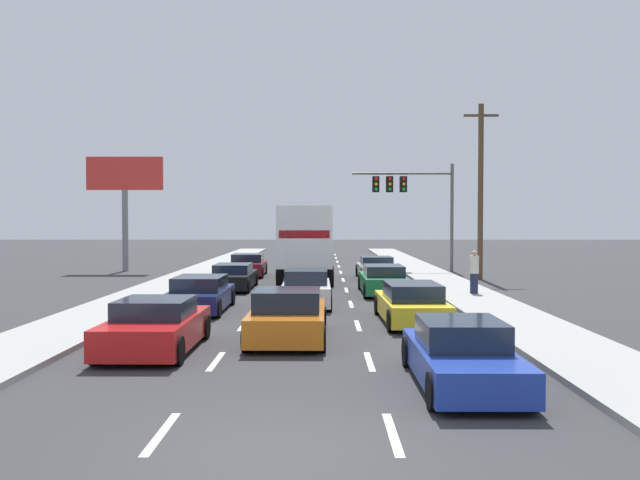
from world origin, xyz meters
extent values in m
plane|color=#333335|center=(0.00, 25.00, 0.00)|extent=(140.00, 140.00, 0.00)
cube|color=#9E9E99|center=(6.56, 20.00, 0.07)|extent=(2.62, 80.00, 0.14)
cube|color=#9E9E99|center=(-6.56, 20.00, 0.07)|extent=(2.62, 80.00, 0.14)
cube|color=silver|center=(-1.70, 0.87, 0.00)|extent=(0.14, 2.00, 0.01)
cube|color=silver|center=(-1.70, 5.87, 0.00)|extent=(0.14, 2.00, 0.01)
cube|color=silver|center=(-1.70, 10.87, 0.00)|extent=(0.14, 2.00, 0.01)
cube|color=silver|center=(-1.70, 15.87, 0.00)|extent=(0.14, 2.00, 0.01)
cube|color=silver|center=(-1.70, 20.87, 0.00)|extent=(0.14, 2.00, 0.01)
cube|color=silver|center=(-1.70, 25.87, 0.00)|extent=(0.14, 2.00, 0.01)
cube|color=silver|center=(-1.70, 30.87, 0.00)|extent=(0.14, 2.00, 0.01)
cube|color=silver|center=(-1.70, 35.87, 0.00)|extent=(0.14, 2.00, 0.01)
cube|color=silver|center=(-1.70, 40.87, 0.00)|extent=(0.14, 2.00, 0.01)
cube|color=silver|center=(-1.70, 45.87, 0.00)|extent=(0.14, 2.00, 0.01)
cube|color=silver|center=(-1.70, 50.87, 0.00)|extent=(0.14, 2.00, 0.01)
cube|color=silver|center=(1.70, 0.87, 0.00)|extent=(0.14, 2.00, 0.01)
cube|color=silver|center=(1.70, 5.87, 0.00)|extent=(0.14, 2.00, 0.01)
cube|color=silver|center=(1.70, 10.87, 0.00)|extent=(0.14, 2.00, 0.01)
cube|color=silver|center=(1.70, 15.87, 0.00)|extent=(0.14, 2.00, 0.01)
cube|color=silver|center=(1.70, 20.87, 0.00)|extent=(0.14, 2.00, 0.01)
cube|color=silver|center=(1.70, 25.87, 0.00)|extent=(0.14, 2.00, 0.01)
cube|color=silver|center=(1.70, 30.87, 0.00)|extent=(0.14, 2.00, 0.01)
cube|color=silver|center=(1.70, 35.87, 0.00)|extent=(0.14, 2.00, 0.01)
cube|color=silver|center=(1.70, 40.87, 0.00)|extent=(0.14, 2.00, 0.01)
cube|color=silver|center=(1.70, 45.87, 0.00)|extent=(0.14, 2.00, 0.01)
cube|color=silver|center=(1.70, 50.87, 0.00)|extent=(0.14, 2.00, 0.01)
cube|color=maroon|center=(-3.55, 28.27, 0.46)|extent=(1.94, 4.13, 0.64)
cube|color=#192333|center=(-3.55, 28.34, 1.01)|extent=(1.68, 2.04, 0.45)
cylinder|color=black|center=(-4.45, 29.75, 0.32)|extent=(0.23, 0.64, 0.64)
cylinder|color=black|center=(-2.71, 29.78, 0.32)|extent=(0.23, 0.64, 0.64)
cylinder|color=black|center=(-4.40, 26.75, 0.32)|extent=(0.23, 0.64, 0.64)
cylinder|color=black|center=(-2.65, 26.79, 0.32)|extent=(0.23, 0.64, 0.64)
cube|color=black|center=(-3.40, 21.28, 0.44)|extent=(1.78, 4.66, 0.60)
cube|color=#192333|center=(-3.40, 21.18, 0.94)|extent=(1.56, 2.14, 0.41)
cylinder|color=black|center=(-4.23, 23.05, 0.32)|extent=(0.22, 0.64, 0.64)
cylinder|color=black|center=(-2.58, 23.06, 0.32)|extent=(0.22, 0.64, 0.64)
cylinder|color=black|center=(-4.22, 19.50, 0.32)|extent=(0.22, 0.64, 0.64)
cylinder|color=black|center=(-2.57, 19.50, 0.32)|extent=(0.22, 0.64, 0.64)
cube|color=#141E4C|center=(-3.57, 14.02, 0.44)|extent=(1.83, 4.39, 0.60)
cube|color=#192333|center=(-3.57, 14.02, 0.97)|extent=(1.61, 2.26, 0.46)
cylinder|color=black|center=(-4.42, 15.67, 0.32)|extent=(0.22, 0.64, 0.64)
cylinder|color=black|center=(-2.71, 15.67, 0.32)|extent=(0.22, 0.64, 0.64)
cylinder|color=black|center=(-4.42, 12.38, 0.32)|extent=(0.22, 0.64, 0.64)
cylinder|color=black|center=(-2.71, 12.38, 0.32)|extent=(0.22, 0.64, 0.64)
cube|color=red|center=(-3.34, 7.04, 0.48)|extent=(1.90, 4.29, 0.68)
cube|color=#192333|center=(-3.34, 7.02, 1.04)|extent=(1.66, 1.88, 0.44)
cylinder|color=black|center=(-4.21, 8.63, 0.32)|extent=(0.22, 0.64, 0.64)
cylinder|color=black|center=(-2.45, 8.62, 0.32)|extent=(0.22, 0.64, 0.64)
cylinder|color=black|center=(-4.23, 5.45, 0.32)|extent=(0.22, 0.64, 0.64)
cylinder|color=black|center=(-2.47, 5.44, 0.32)|extent=(0.22, 0.64, 0.64)
cube|color=white|center=(-0.20, 23.61, 2.35)|extent=(2.56, 6.18, 2.80)
cube|color=red|center=(-0.17, 20.55, 2.49)|extent=(2.24, 0.06, 0.36)
cube|color=tan|center=(-0.25, 27.72, 1.38)|extent=(2.41, 2.09, 2.17)
cylinder|color=black|center=(-1.44, 27.71, 0.48)|extent=(0.31, 0.96, 0.96)
cylinder|color=black|center=(0.95, 27.73, 0.48)|extent=(0.31, 0.96, 0.96)
cylinder|color=black|center=(-1.39, 22.36, 0.48)|extent=(0.31, 0.96, 0.96)
cylinder|color=black|center=(1.01, 22.39, 0.48)|extent=(0.31, 0.96, 0.96)
cube|color=white|center=(0.05, 15.53, 0.48)|extent=(1.76, 4.40, 0.68)
cube|color=#192333|center=(0.05, 15.60, 1.06)|extent=(1.53, 2.15, 0.49)
cylinder|color=black|center=(-0.77, 17.17, 0.32)|extent=(0.23, 0.64, 0.64)
cylinder|color=black|center=(0.84, 17.18, 0.32)|extent=(0.23, 0.64, 0.64)
cylinder|color=black|center=(-0.74, 13.88, 0.32)|extent=(0.23, 0.64, 0.64)
cylinder|color=black|center=(0.86, 13.90, 0.32)|extent=(0.23, 0.64, 0.64)
cube|color=orange|center=(-0.24, 8.59, 0.48)|extent=(1.92, 4.47, 0.68)
cube|color=#192333|center=(-0.25, 8.28, 1.08)|extent=(1.68, 1.90, 0.52)
cylinder|color=black|center=(-1.12, 10.28, 0.32)|extent=(0.22, 0.64, 0.64)
cylinder|color=black|center=(0.65, 10.27, 0.32)|extent=(0.22, 0.64, 0.64)
cylinder|color=black|center=(-1.14, 6.92, 0.32)|extent=(0.22, 0.64, 0.64)
cylinder|color=black|center=(0.63, 6.91, 0.32)|extent=(0.22, 0.64, 0.64)
cube|color=#B7BABF|center=(3.48, 26.81, 0.43)|extent=(1.92, 4.27, 0.58)
cube|color=#192333|center=(3.48, 26.50, 0.96)|extent=(1.63, 1.87, 0.46)
cylinder|color=black|center=(2.59, 28.35, 0.32)|extent=(0.24, 0.65, 0.64)
cylinder|color=black|center=(4.27, 28.40, 0.32)|extent=(0.24, 0.65, 0.64)
cylinder|color=black|center=(2.68, 25.23, 0.32)|extent=(0.24, 0.65, 0.64)
cylinder|color=black|center=(4.36, 25.28, 0.32)|extent=(0.24, 0.65, 0.64)
cube|color=#196B38|center=(3.20, 19.43, 0.47)|extent=(1.81, 4.68, 0.65)
cube|color=#192333|center=(3.20, 19.07, 1.01)|extent=(1.58, 2.25, 0.44)
cylinder|color=black|center=(2.36, 21.21, 0.32)|extent=(0.22, 0.64, 0.64)
cylinder|color=black|center=(4.01, 21.22, 0.32)|extent=(0.22, 0.64, 0.64)
cylinder|color=black|center=(2.38, 17.65, 0.32)|extent=(0.22, 0.64, 0.64)
cylinder|color=black|center=(4.04, 17.66, 0.32)|extent=(0.22, 0.64, 0.64)
cube|color=yellow|center=(3.36, 11.52, 0.44)|extent=(1.87, 4.70, 0.61)
cube|color=#192333|center=(3.36, 11.24, 0.99)|extent=(1.60, 2.33, 0.49)
cylinder|color=black|center=(2.50, 13.28, 0.32)|extent=(0.24, 0.65, 0.64)
cylinder|color=black|center=(4.13, 13.32, 0.32)|extent=(0.24, 0.65, 0.64)
cylinder|color=black|center=(2.58, 9.72, 0.32)|extent=(0.24, 0.65, 0.64)
cylinder|color=black|center=(4.21, 9.76, 0.32)|extent=(0.24, 0.65, 0.64)
cube|color=#1E389E|center=(3.30, 3.71, 0.44)|extent=(1.73, 4.39, 0.60)
cube|color=#192333|center=(3.30, 3.79, 0.99)|extent=(1.52, 1.86, 0.51)
cylinder|color=black|center=(2.50, 5.35, 0.32)|extent=(0.22, 0.64, 0.64)
cylinder|color=black|center=(4.09, 5.36, 0.32)|extent=(0.22, 0.64, 0.64)
cylinder|color=black|center=(2.51, 2.06, 0.32)|extent=(0.22, 0.64, 0.64)
cylinder|color=black|center=(4.10, 2.07, 0.32)|extent=(0.22, 0.64, 0.64)
cylinder|color=#595B56|center=(8.44, 31.62, 3.25)|extent=(0.20, 0.20, 6.50)
cylinder|color=#595B56|center=(5.42, 31.62, 5.92)|extent=(6.04, 0.14, 0.14)
cube|color=black|center=(5.50, 31.62, 5.27)|extent=(0.40, 0.56, 0.95)
sphere|color=red|center=(5.50, 31.31, 5.57)|extent=(0.20, 0.20, 0.20)
sphere|color=orange|center=(5.50, 31.31, 5.27)|extent=(0.20, 0.20, 0.20)
sphere|color=green|center=(5.50, 31.31, 4.97)|extent=(0.20, 0.20, 0.20)
cube|color=black|center=(4.67, 31.62, 5.27)|extent=(0.40, 0.56, 0.95)
sphere|color=red|center=(4.67, 31.31, 5.57)|extent=(0.20, 0.20, 0.20)
sphere|color=orange|center=(4.67, 31.31, 5.27)|extent=(0.20, 0.20, 0.20)
sphere|color=green|center=(4.67, 31.31, 4.97)|extent=(0.20, 0.20, 0.20)
cube|color=black|center=(3.83, 31.62, 5.27)|extent=(0.40, 0.56, 0.95)
sphere|color=red|center=(3.83, 31.31, 5.57)|extent=(0.20, 0.20, 0.20)
sphere|color=orange|center=(3.83, 31.31, 5.27)|extent=(0.20, 0.20, 0.20)
sphere|color=green|center=(3.83, 31.31, 4.97)|extent=(0.20, 0.20, 0.20)
cylinder|color=brown|center=(8.89, 26.19, 4.58)|extent=(0.28, 0.28, 9.16)
cube|color=brown|center=(8.89, 26.19, 8.56)|extent=(1.80, 0.12, 0.12)
cylinder|color=slate|center=(-11.41, 31.79, 2.47)|extent=(0.36, 0.36, 4.94)
cube|color=red|center=(-11.41, 31.79, 5.94)|extent=(4.65, 0.20, 2.01)
cylinder|color=#1E233F|center=(6.80, 18.28, 0.55)|extent=(0.32, 0.32, 0.81)
cylinder|color=beige|center=(6.80, 18.28, 1.31)|extent=(0.38, 0.38, 0.71)
sphere|color=tan|center=(6.80, 18.28, 1.78)|extent=(0.22, 0.22, 0.22)
camera|label=1|loc=(0.69, -8.86, 3.15)|focal=37.58mm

